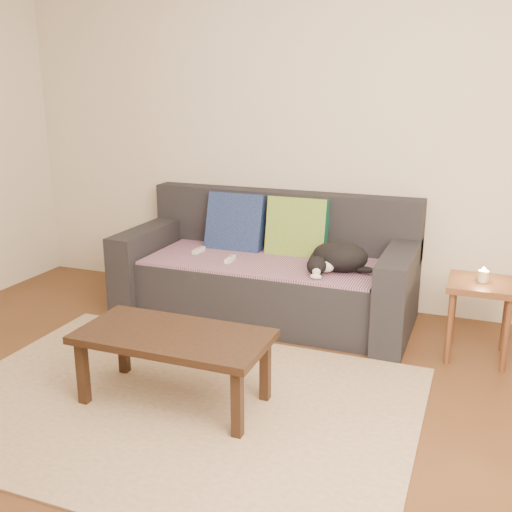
{
  "coord_description": "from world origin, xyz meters",
  "views": [
    {
      "loc": [
        1.43,
        -2.36,
        1.64
      ],
      "look_at": [
        0.05,
        1.2,
        0.55
      ],
      "focal_mm": 42.0,
      "sensor_mm": 36.0,
      "label": 1
    }
  ],
  "objects_px": {
    "sofa": "(268,274)",
    "coffee_table": "(173,342)",
    "side_table": "(481,295)",
    "cat": "(338,258)",
    "wii_remote_b": "(230,259)",
    "wii_remote_a": "(199,250)"
  },
  "relations": [
    {
      "from": "coffee_table",
      "to": "wii_remote_a",
      "type": "bearing_deg",
      "value": 111.05
    },
    {
      "from": "sofa",
      "to": "cat",
      "type": "distance_m",
      "value": 0.62
    },
    {
      "from": "sofa",
      "to": "side_table",
      "type": "bearing_deg",
      "value": -8.9
    },
    {
      "from": "cat",
      "to": "coffee_table",
      "type": "height_order",
      "value": "cat"
    },
    {
      "from": "wii_remote_a",
      "to": "sofa",
      "type": "bearing_deg",
      "value": -79.79
    },
    {
      "from": "cat",
      "to": "wii_remote_a",
      "type": "xyz_separation_m",
      "value": [
        -1.08,
        0.08,
        -0.08
      ]
    },
    {
      "from": "sofa",
      "to": "coffee_table",
      "type": "bearing_deg",
      "value": -90.52
    },
    {
      "from": "wii_remote_a",
      "to": "side_table",
      "type": "xyz_separation_m",
      "value": [
        1.99,
        -0.15,
        -0.05
      ]
    },
    {
      "from": "wii_remote_a",
      "to": "cat",
      "type": "bearing_deg",
      "value": -92.59
    },
    {
      "from": "cat",
      "to": "coffee_table",
      "type": "xyz_separation_m",
      "value": [
        -0.57,
        -1.24,
        -0.18
      ]
    },
    {
      "from": "sofa",
      "to": "side_table",
      "type": "xyz_separation_m",
      "value": [
        1.47,
        -0.23,
        0.1
      ]
    },
    {
      "from": "side_table",
      "to": "coffee_table",
      "type": "relative_size",
      "value": 0.49
    },
    {
      "from": "sofa",
      "to": "side_table",
      "type": "height_order",
      "value": "sofa"
    },
    {
      "from": "sofa",
      "to": "coffee_table",
      "type": "distance_m",
      "value": 1.41
    },
    {
      "from": "cat",
      "to": "coffee_table",
      "type": "distance_m",
      "value": 1.38
    },
    {
      "from": "cat",
      "to": "wii_remote_a",
      "type": "distance_m",
      "value": 1.09
    },
    {
      "from": "wii_remote_a",
      "to": "wii_remote_b",
      "type": "height_order",
      "value": "same"
    },
    {
      "from": "wii_remote_b",
      "to": "side_table",
      "type": "distance_m",
      "value": 1.68
    },
    {
      "from": "sofa",
      "to": "coffee_table",
      "type": "relative_size",
      "value": 2.09
    },
    {
      "from": "sofa",
      "to": "wii_remote_b",
      "type": "xyz_separation_m",
      "value": [
        -0.21,
        -0.21,
        0.15
      ]
    },
    {
      "from": "cat",
      "to": "side_table",
      "type": "xyz_separation_m",
      "value": [
        0.91,
        -0.07,
        -0.13
      ]
    },
    {
      "from": "sofa",
      "to": "wii_remote_a",
      "type": "distance_m",
      "value": 0.55
    }
  ]
}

